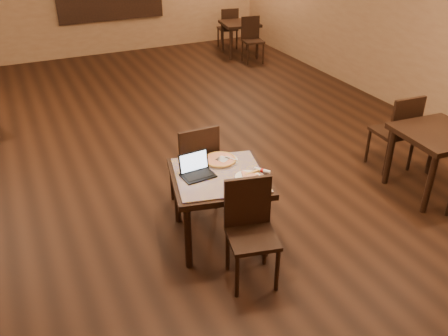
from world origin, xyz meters
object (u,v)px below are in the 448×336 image
other_table_a_chair_far (229,26)px  tiled_table (219,183)px  chair_main_near (250,225)px  other_table_c_chair_far (398,129)px  other_table_c (437,142)px  other_table_a_chair_near (252,37)px  pizza_pan (220,161)px  other_table_a (240,28)px  chair_main_far (196,163)px  laptop (196,169)px

other_table_a_chair_far → tiled_table: bearing=71.1°
chair_main_near → other_table_c_chair_far: (2.62, 0.97, 0.02)m
other_table_c → other_table_a_chair_near: bearing=87.7°
other_table_a_chair_far → other_table_c: other_table_a_chair_far is taller
tiled_table → chair_main_near: size_ratio=1.12×
chair_main_near → other_table_a_chair_near: 6.81m
pizza_pan → other_table_a: (3.12, 5.68, -0.16)m
tiled_table → other_table_a_chair_far: other_table_a_chair_far is taller
chair_main_far → other_table_a_chair_near: 5.77m
chair_main_far → other_table_a_chair_far: 6.69m
chair_main_far → other_table_a: size_ratio=1.19×
chair_main_far → laptop: size_ratio=3.20×
tiled_table → pizza_pan: bearing=76.2°
other_table_a_chair_far → laptop: bearing=69.3°
other_table_c_chair_far → tiled_table: bearing=11.5°
other_table_c_chair_far → other_table_a_chair_near: bearing=-93.1°
chair_main_near → pizza_pan: (0.10, 0.86, 0.21)m
chair_main_near → laptop: size_ratio=3.05×
other_table_a → other_table_a_chair_far: (-0.01, 0.55, -0.07)m
pizza_pan → other_table_c: bearing=-10.9°
chair_main_near → other_table_a: (3.22, 6.54, 0.05)m
other_table_c → pizza_pan: bearing=173.0°
tiled_table → other_table_c_chair_far: size_ratio=1.07×
other_table_a_chair_far → pizza_pan: bearing=71.1°
tiled_table → pizza_pan: size_ratio=2.97×
other_table_a → laptop: bearing=-113.0°
other_table_c_chair_far → other_table_c: bearing=94.5°
laptop → other_table_c_chair_far: size_ratio=0.32×
other_table_a_chair_near → other_table_c: other_table_a_chair_near is taller
laptop → other_table_a_chair_far: bearing=57.4°
chair_main_near → chair_main_far: 1.23m
chair_main_far → other_table_a: (3.24, 5.31, 0.02)m
chair_main_near → chair_main_far: size_ratio=0.95×
chair_main_far → pizza_pan: 0.43m
chair_main_near → other_table_a_chair_far: size_ratio=1.05×
pizza_pan → other_table_a_chair_far: 6.97m
pizza_pan → other_table_a_chair_far: (3.11, 6.23, -0.24)m
other_table_a_chair_near → laptop: bearing=-115.6°
laptop → other_table_a: (3.44, 5.82, -0.21)m
chair_main_far → other_table_a_chair_near: (3.25, 4.76, -0.05)m
laptop → other_table_a: 6.77m
tiled_table → other_table_a_chair_far: size_ratio=1.17×
tiled_table → other_table_c_chair_far: 2.67m
other_table_a_chair_near → other_table_c: 5.65m
other_table_a → other_table_a_chair_far: 0.55m
other_table_a_chair_far → other_table_c_chair_far: bearing=92.1°
other_table_a_chair_far → other_table_a: bearing=98.8°
laptop → other_table_a_chair_far: size_ratio=0.34×
tiled_table → other_table_a_chair_far: 7.23m
laptop → other_table_a_chair_near: laptop is taller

